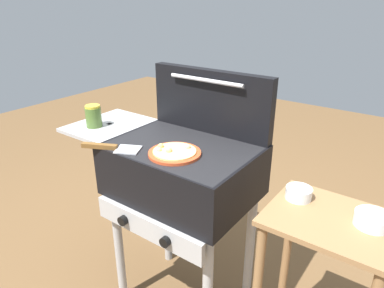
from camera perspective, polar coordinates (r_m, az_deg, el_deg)
grill at (r=1.61m, az=-1.94°, el=-4.89°), size 0.96×0.53×0.90m
grill_lid_open at (r=1.66m, az=3.02°, el=6.95°), size 0.63×0.08×0.30m
pizza_cheese at (r=1.45m, az=-2.89°, el=-1.39°), size 0.22×0.22×0.03m
sauce_jar at (r=1.82m, az=-15.76°, el=4.39°), size 0.08×0.08×0.11m
spatula at (r=1.54m, az=-13.04°, el=-0.56°), size 0.26×0.16×0.02m
prep_table at (r=1.48m, az=20.50°, el=-18.58°), size 0.44×0.36×0.79m
topping_bowl_near at (r=1.35m, az=27.35°, el=-10.98°), size 0.12×0.12×0.04m
topping_bowl_far at (r=1.41m, az=16.99°, el=-7.73°), size 0.10×0.10×0.04m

